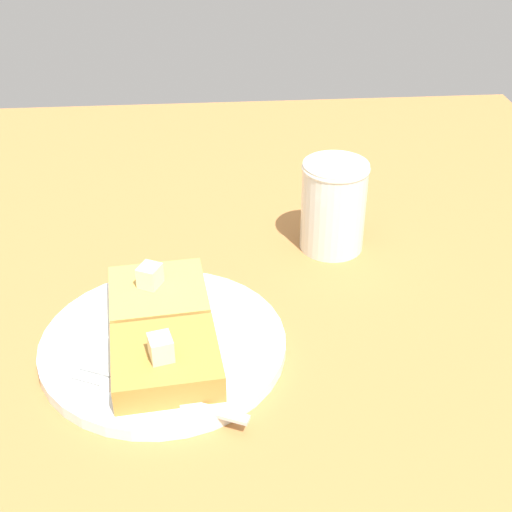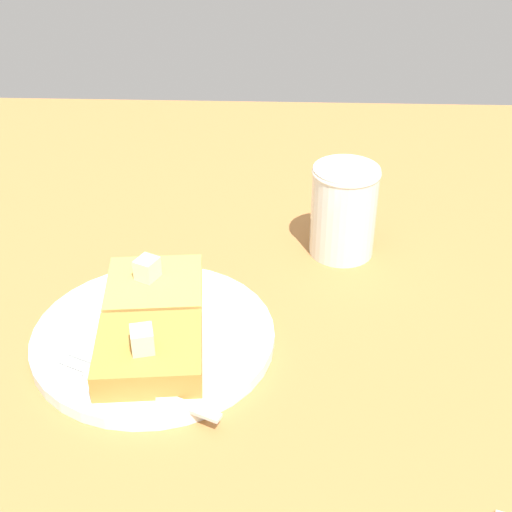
% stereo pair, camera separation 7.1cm
% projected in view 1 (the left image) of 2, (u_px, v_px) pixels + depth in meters
% --- Properties ---
extents(table_surface, '(1.26, 1.26, 0.03)m').
position_uv_depth(table_surface, '(96.00, 361.00, 0.67)').
color(table_surface, '#A76E3A').
rests_on(table_surface, ground).
extents(plate, '(0.23, 0.23, 0.01)m').
position_uv_depth(plate, '(163.00, 344.00, 0.66)').
color(plate, white).
rests_on(plate, table_surface).
extents(toast_slice_left, '(0.10, 0.10, 0.03)m').
position_uv_depth(toast_slice_left, '(158.00, 299.00, 0.69)').
color(toast_slice_left, gold).
rests_on(toast_slice_left, plate).
extents(toast_slice_middle, '(0.10, 0.10, 0.03)m').
position_uv_depth(toast_slice_middle, '(166.00, 362.00, 0.61)').
color(toast_slice_middle, '#B47F35').
rests_on(toast_slice_middle, plate).
extents(butter_pat_primary, '(0.03, 0.03, 0.02)m').
position_uv_depth(butter_pat_primary, '(150.00, 276.00, 0.68)').
color(butter_pat_primary, beige).
rests_on(butter_pat_primary, toast_slice_left).
extents(butter_pat_secondary, '(0.02, 0.02, 0.02)m').
position_uv_depth(butter_pat_secondary, '(161.00, 348.00, 0.59)').
color(butter_pat_secondary, beige).
rests_on(butter_pat_secondary, toast_slice_middle).
extents(fork, '(0.08, 0.15, 0.00)m').
position_uv_depth(fork, '(147.00, 394.00, 0.59)').
color(fork, silver).
rests_on(fork, plate).
extents(syrup_jar, '(0.07, 0.07, 0.10)m').
position_uv_depth(syrup_jar, '(333.00, 208.00, 0.79)').
color(syrup_jar, '#36170C').
rests_on(syrup_jar, table_surface).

